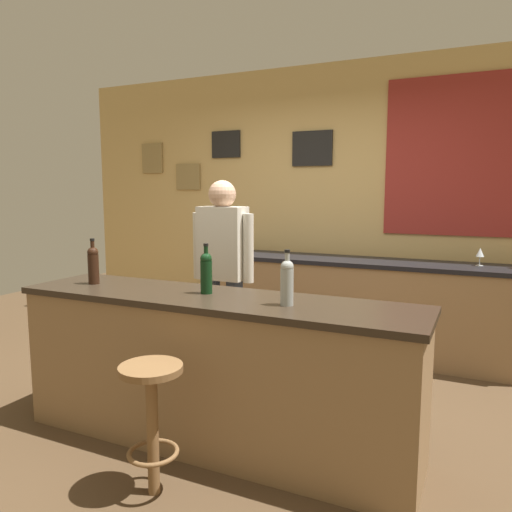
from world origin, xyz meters
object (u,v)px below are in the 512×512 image
bar_stool (152,408)px  wine_bottle_a (93,264)px  wine_glass_a (228,242)px  wine_glass_b (480,253)px  wine_bottle_b (206,271)px  bartender (223,269)px  wine_bottle_c (287,281)px

bar_stool → wine_bottle_a: size_ratio=2.22×
wine_glass_a → wine_glass_b: size_ratio=1.00×
wine_bottle_a → wine_bottle_b: (0.84, 0.05, 0.00)m
bartender → wine_glass_b: 2.21m
wine_bottle_b → wine_glass_b: (1.49, 2.06, -0.05)m
bar_stool → wine_glass_a: size_ratio=4.39×
bartender → wine_bottle_c: bearing=-44.3°
wine_bottle_a → wine_bottle_b: same height
wine_bottle_c → wine_bottle_a: bearing=178.8°
wine_bottle_b → wine_bottle_a: bearing=-176.4°
wine_bottle_c → bar_stool: bearing=-132.8°
wine_bottle_a → wine_glass_b: 3.14m
bartender → wine_glass_a: 1.31m
wine_bottle_a → wine_bottle_b: 0.85m
wine_glass_a → wine_glass_b: 2.39m
bartender → wine_bottle_c: 1.22m
bar_stool → wine_bottle_b: wine_bottle_b is taller
wine_bottle_a → wine_glass_b: wine_bottle_a is taller
wine_glass_a → wine_bottle_a: bearing=-88.5°
wine_bottle_a → bartender: bearing=56.8°
wine_bottle_b → wine_bottle_c: (0.56, -0.08, 0.00)m
bartender → wine_bottle_b: bartender is taller
bar_stool → wine_glass_a: 2.79m
wine_bottle_c → wine_glass_b: size_ratio=1.97×
bar_stool → wine_bottle_c: bearing=47.2°
bar_stool → wine_glass_b: (1.44, 2.68, 0.55)m
wine_glass_b → wine_bottle_c: bearing=-113.5°
wine_bottle_b → wine_bottle_c: same height
bar_stool → wine_glass_a: bearing=110.3°
bartender → wine_glass_a: size_ratio=10.45×
wine_glass_b → bar_stool: bearing=-118.2°
wine_bottle_c → wine_glass_a: bearing=125.8°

